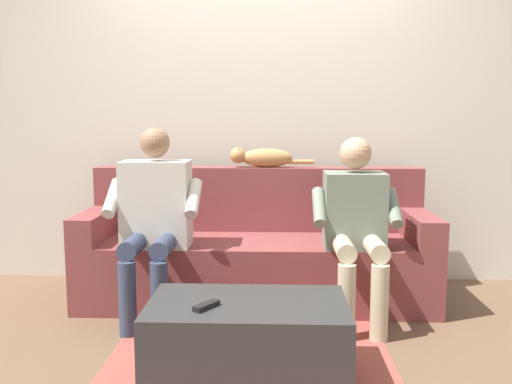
{
  "coord_description": "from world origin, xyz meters",
  "views": [
    {
      "loc": [
        -0.13,
        3.47,
        1.22
      ],
      "look_at": [
        0.0,
        -0.04,
        0.74
      ],
      "focal_mm": 38.64,
      "sensor_mm": 36.0,
      "label": 1
    }
  ],
  "objects_px": {
    "person_right_seated": "(154,213)",
    "cat_on_backrest": "(261,157)",
    "person_left_seated": "(356,218)",
    "couch": "(257,254)",
    "remote_black": "(206,306)",
    "coffee_table": "(248,340)"
  },
  "relations": [
    {
      "from": "cat_on_backrest",
      "to": "couch",
      "type": "bearing_deg",
      "value": 83.55
    },
    {
      "from": "couch",
      "to": "person_right_seated",
      "type": "relative_size",
      "value": 1.98
    },
    {
      "from": "person_right_seated",
      "to": "cat_on_backrest",
      "type": "relative_size",
      "value": 1.97
    },
    {
      "from": "couch",
      "to": "person_right_seated",
      "type": "height_order",
      "value": "person_right_seated"
    },
    {
      "from": "person_left_seated",
      "to": "remote_black",
      "type": "xyz_separation_m",
      "value": [
        0.79,
        0.9,
        -0.24
      ]
    },
    {
      "from": "cat_on_backrest",
      "to": "remote_black",
      "type": "height_order",
      "value": "cat_on_backrest"
    },
    {
      "from": "coffee_table",
      "to": "cat_on_backrest",
      "type": "xyz_separation_m",
      "value": [
        -0.03,
        -1.39,
        0.76
      ]
    },
    {
      "from": "person_left_seated",
      "to": "person_right_seated",
      "type": "bearing_deg",
      "value": 0.34
    },
    {
      "from": "remote_black",
      "to": "person_left_seated",
      "type": "bearing_deg",
      "value": 173.24
    },
    {
      "from": "person_left_seated",
      "to": "cat_on_backrest",
      "type": "bearing_deg",
      "value": -45.15
    },
    {
      "from": "coffee_table",
      "to": "person_right_seated",
      "type": "height_order",
      "value": "person_right_seated"
    },
    {
      "from": "couch",
      "to": "person_left_seated",
      "type": "xyz_separation_m",
      "value": [
        -0.61,
        0.35,
        0.31
      ]
    },
    {
      "from": "person_left_seated",
      "to": "couch",
      "type": "bearing_deg",
      "value": -30.09
    },
    {
      "from": "coffee_table",
      "to": "person_left_seated",
      "type": "bearing_deg",
      "value": -127.04
    },
    {
      "from": "remote_black",
      "to": "couch",
      "type": "bearing_deg",
      "value": -153.67
    },
    {
      "from": "person_left_seated",
      "to": "coffee_table",
      "type": "bearing_deg",
      "value": 52.96
    },
    {
      "from": "person_right_seated",
      "to": "remote_black",
      "type": "height_order",
      "value": "person_right_seated"
    },
    {
      "from": "coffee_table",
      "to": "cat_on_backrest",
      "type": "distance_m",
      "value": 1.58
    },
    {
      "from": "couch",
      "to": "remote_black",
      "type": "relative_size",
      "value": 16.25
    },
    {
      "from": "couch",
      "to": "coffee_table",
      "type": "bearing_deg",
      "value": 90.0
    },
    {
      "from": "coffee_table",
      "to": "person_right_seated",
      "type": "xyz_separation_m",
      "value": [
        0.61,
        -0.8,
        0.46
      ]
    },
    {
      "from": "coffee_table",
      "to": "cat_on_backrest",
      "type": "relative_size",
      "value": 1.58
    }
  ]
}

